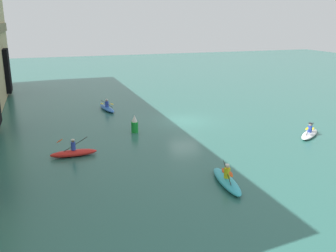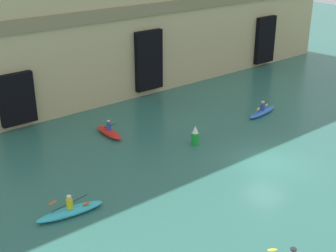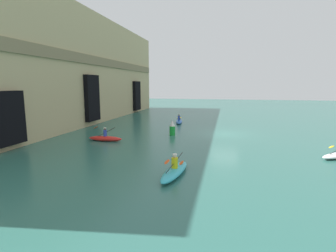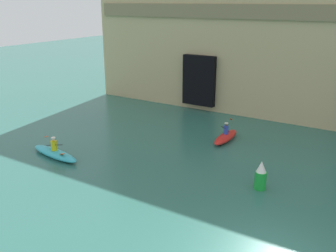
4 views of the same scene
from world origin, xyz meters
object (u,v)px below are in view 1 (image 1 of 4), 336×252
Objects in this scene: kayak_blue at (107,108)px; kayak_red at (74,153)px; kayak_white at (309,134)px; kayak_cyan at (227,181)px; marker_buoy at (135,124)px.

kayak_blue is 1.20× the size of kayak_red.
kayak_white is 17.02m from kayak_red.
marker_buoy is at bearing 19.30° from kayak_cyan.
kayak_blue is (13.00, 12.81, 0.02)m from kayak_white.
marker_buoy reaches higher than kayak_white.
kayak_white is 0.82× the size of kayak_cyan.
kayak_cyan is 10.96m from marker_buoy.
kayak_cyan is (-5.55, 9.73, 0.03)m from kayak_white.
marker_buoy is at bearing -3.50° from kayak_blue.
kayak_white is 0.85× the size of kayak_blue.
kayak_red is 2.15× the size of marker_buoy.
kayak_cyan is at bearing -7.41° from kayak_white.
marker_buoy is (-7.84, -0.77, 0.41)m from kayak_blue.
kayak_blue is 0.96× the size of kayak_cyan.
kayak_white is 2.20× the size of marker_buoy.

